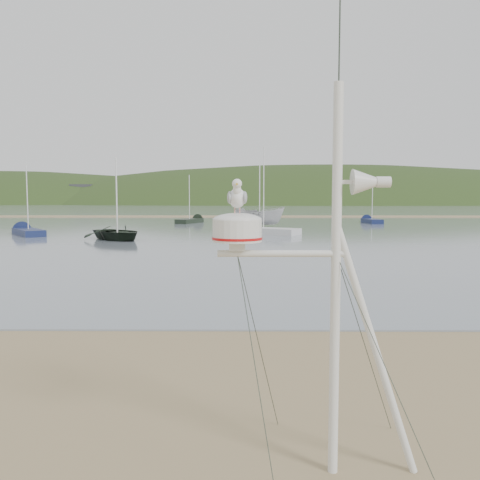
{
  "coord_description": "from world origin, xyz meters",
  "views": [
    {
      "loc": [
        2.77,
        -7.43,
        3.09
      ],
      "look_at": [
        2.71,
        1.0,
        2.37
      ],
      "focal_mm": 38.0,
      "sensor_mm": 36.0,
      "label": 1
    }
  ],
  "objects_px": {
    "sailboat_dark_mid": "(195,220)",
    "sailboat_blue_far": "(368,220)",
    "boat_white": "(260,201)",
    "sailboat_white_near": "(241,230)",
    "mast_rig": "(329,364)",
    "boat_dark": "(117,205)",
    "sailboat_blue_near": "(24,231)"
  },
  "relations": [
    {
      "from": "boat_white",
      "to": "sailboat_blue_near",
      "type": "height_order",
      "value": "sailboat_blue_near"
    },
    {
      "from": "boat_dark",
      "to": "sailboat_dark_mid",
      "type": "relative_size",
      "value": 0.79
    },
    {
      "from": "sailboat_blue_near",
      "to": "sailboat_dark_mid",
      "type": "height_order",
      "value": "sailboat_blue_near"
    },
    {
      "from": "boat_white",
      "to": "boat_dark",
      "type": "bearing_deg",
      "value": 165.91
    },
    {
      "from": "sailboat_white_near",
      "to": "sailboat_blue_far",
      "type": "relative_size",
      "value": 1.37
    },
    {
      "from": "mast_rig",
      "to": "sailboat_white_near",
      "type": "distance_m",
      "value": 37.37
    },
    {
      "from": "boat_white",
      "to": "sailboat_dark_mid",
      "type": "height_order",
      "value": "sailboat_dark_mid"
    },
    {
      "from": "boat_white",
      "to": "sailboat_blue_far",
      "type": "xyz_separation_m",
      "value": [
        13.06,
        8.02,
        -2.36
      ]
    },
    {
      "from": "sailboat_dark_mid",
      "to": "boat_white",
      "type": "bearing_deg",
      "value": -48.33
    },
    {
      "from": "mast_rig",
      "to": "sailboat_blue_near",
      "type": "bearing_deg",
      "value": 117.92
    },
    {
      "from": "boat_dark",
      "to": "boat_white",
      "type": "relative_size",
      "value": 0.93
    },
    {
      "from": "sailboat_blue_near",
      "to": "sailboat_blue_far",
      "type": "distance_m",
      "value": 37.56
    },
    {
      "from": "sailboat_blue_far",
      "to": "boat_white",
      "type": "bearing_deg",
      "value": -148.44
    },
    {
      "from": "boat_dark",
      "to": "sailboat_blue_near",
      "type": "distance_m",
      "value": 10.76
    },
    {
      "from": "boat_white",
      "to": "sailboat_white_near",
      "type": "height_order",
      "value": "sailboat_white_near"
    },
    {
      "from": "boat_white",
      "to": "sailboat_white_near",
      "type": "relative_size",
      "value": 0.67
    },
    {
      "from": "mast_rig",
      "to": "boat_dark",
      "type": "relative_size",
      "value": 1.06
    },
    {
      "from": "boat_dark",
      "to": "sailboat_dark_mid",
      "type": "xyz_separation_m",
      "value": [
        3.16,
        24.37,
        -2.19
      ]
    },
    {
      "from": "mast_rig",
      "to": "sailboat_dark_mid",
      "type": "distance_m",
      "value": 55.02
    },
    {
      "from": "sailboat_blue_near",
      "to": "sailboat_white_near",
      "type": "distance_m",
      "value": 17.77
    },
    {
      "from": "sailboat_white_near",
      "to": "sailboat_blue_near",
      "type": "bearing_deg",
      "value": -174.65
    },
    {
      "from": "mast_rig",
      "to": "sailboat_blue_far",
      "type": "distance_m",
      "value": 56.05
    },
    {
      "from": "boat_dark",
      "to": "mast_rig",
      "type": "bearing_deg",
      "value": -115.22
    },
    {
      "from": "boat_white",
      "to": "mast_rig",
      "type": "bearing_deg",
      "value": -161.67
    },
    {
      "from": "mast_rig",
      "to": "sailboat_dark_mid",
      "type": "height_order",
      "value": "sailboat_dark_mid"
    },
    {
      "from": "boat_white",
      "to": "sailboat_blue_near",
      "type": "distance_m",
      "value": 22.38
    },
    {
      "from": "sailboat_blue_far",
      "to": "boat_dark",
      "type": "bearing_deg",
      "value": -134.38
    },
    {
      "from": "sailboat_blue_near",
      "to": "sailboat_white_near",
      "type": "relative_size",
      "value": 0.8
    },
    {
      "from": "boat_dark",
      "to": "sailboat_blue_far",
      "type": "distance_m",
      "value": 33.8
    },
    {
      "from": "sailboat_dark_mid",
      "to": "sailboat_blue_near",
      "type": "bearing_deg",
      "value": -122.77
    },
    {
      "from": "sailboat_dark_mid",
      "to": "sailboat_blue_far",
      "type": "relative_size",
      "value": 1.08
    },
    {
      "from": "boat_dark",
      "to": "sailboat_white_near",
      "type": "height_order",
      "value": "sailboat_white_near"
    }
  ]
}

